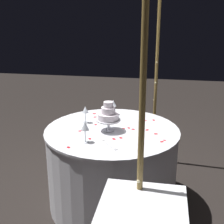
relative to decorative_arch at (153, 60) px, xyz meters
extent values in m
plane|color=black|center=(0.00, -0.35, -1.43)|extent=(12.00, 12.00, 0.00)
cylinder|color=olive|center=(-0.99, 0.00, -0.34)|extent=(0.04, 0.04, 2.18)
cylinder|color=olive|center=(0.99, 0.00, -0.34)|extent=(0.04, 0.04, 2.18)
sphere|color=#F9EAB2|center=(1.00, -0.01, -0.56)|extent=(0.02, 0.02, 0.02)
sphere|color=#F9EAB2|center=(-1.00, -0.01, -0.63)|extent=(0.02, 0.02, 0.02)
sphere|color=#F9EAB2|center=(0.99, -0.01, -0.37)|extent=(0.02, 0.02, 0.02)
sphere|color=#F9EAB2|center=(-1.00, 0.02, -0.42)|extent=(0.02, 0.02, 0.02)
sphere|color=#F9EAB2|center=(0.97, 0.00, -0.06)|extent=(0.02, 0.02, 0.02)
sphere|color=#F9EAB2|center=(-0.97, 0.00, -0.42)|extent=(0.02, 0.02, 0.02)
sphere|color=#F9EAB2|center=(0.98, -0.02, -0.72)|extent=(0.02, 0.02, 0.02)
sphere|color=#F9EAB2|center=(-0.98, 0.00, -0.17)|extent=(0.02, 0.02, 0.02)
sphere|color=#F9EAB2|center=(1.00, 0.01, -0.67)|extent=(0.02, 0.02, 0.02)
cylinder|color=white|center=(0.00, -0.35, -1.05)|extent=(1.21, 1.21, 0.76)
cylinder|color=white|center=(0.00, -0.35, -0.66)|extent=(1.24, 1.24, 0.02)
cube|color=white|center=(1.15, 0.03, -0.63)|extent=(0.48, 0.48, 0.02)
cylinder|color=silver|center=(0.04, -0.37, -0.65)|extent=(0.11, 0.11, 0.01)
cylinder|color=silver|center=(0.04, -0.37, -0.60)|extent=(0.02, 0.02, 0.09)
cylinder|color=silver|center=(0.04, -0.37, -0.55)|extent=(0.22, 0.22, 0.01)
cylinder|color=white|center=(0.04, -0.37, -0.51)|extent=(0.19, 0.19, 0.06)
cylinder|color=white|center=(0.04, -0.37, -0.46)|extent=(0.13, 0.13, 0.06)
cylinder|color=white|center=(0.04, -0.37, -0.40)|extent=(0.09, 0.09, 0.05)
cylinder|color=silver|center=(-0.13, -0.63, -0.65)|extent=(0.06, 0.06, 0.00)
cylinder|color=silver|center=(-0.13, -0.63, -0.60)|extent=(0.01, 0.01, 0.10)
cone|color=silver|center=(-0.13, -0.63, -0.51)|extent=(0.06, 0.06, 0.06)
cylinder|color=silver|center=(-0.42, -0.41, -0.65)|extent=(0.06, 0.06, 0.00)
cylinder|color=silver|center=(-0.42, -0.41, -0.60)|extent=(0.01, 0.01, 0.09)
cone|color=silver|center=(-0.42, -0.41, -0.52)|extent=(0.07, 0.07, 0.06)
cylinder|color=silver|center=(0.33, -0.51, -0.65)|extent=(0.06, 0.06, 0.00)
cylinder|color=silver|center=(0.33, -0.51, -0.59)|extent=(0.01, 0.01, 0.11)
cone|color=silver|center=(0.33, -0.51, -0.50)|extent=(0.07, 0.07, 0.07)
cube|color=silver|center=(0.35, -0.30, -0.65)|extent=(0.18, 0.16, 0.01)
cube|color=white|center=(0.24, -0.40, -0.64)|extent=(0.08, 0.07, 0.01)
ellipsoid|color=red|center=(-0.03, -0.16, -0.65)|extent=(0.03, 0.04, 0.00)
ellipsoid|color=red|center=(-0.06, -0.20, -0.65)|extent=(0.04, 0.04, 0.00)
ellipsoid|color=red|center=(0.10, -0.62, -0.65)|extent=(0.04, 0.04, 0.00)
ellipsoid|color=red|center=(0.45, -0.62, -0.65)|extent=(0.04, 0.05, 0.00)
ellipsoid|color=red|center=(-0.24, -0.47, -0.65)|extent=(0.03, 0.03, 0.00)
ellipsoid|color=red|center=(-0.04, -0.03, -0.65)|extent=(0.04, 0.04, 0.00)
ellipsoid|color=red|center=(0.19, -0.24, -0.65)|extent=(0.04, 0.04, 0.00)
ellipsoid|color=red|center=(-0.30, -0.58, -0.65)|extent=(0.04, 0.04, 0.00)
ellipsoid|color=red|center=(-0.28, -0.06, -0.65)|extent=(0.03, 0.03, 0.00)
ellipsoid|color=red|center=(0.21, 0.11, -0.65)|extent=(0.04, 0.04, 0.00)
ellipsoid|color=red|center=(0.25, -0.49, -0.65)|extent=(0.04, 0.04, 0.00)
ellipsoid|color=red|center=(-0.32, 0.02, -0.65)|extent=(0.04, 0.04, 0.00)
ellipsoid|color=red|center=(0.04, 0.06, -0.65)|extent=(0.03, 0.04, 0.00)
ellipsoid|color=red|center=(0.22, -0.29, -0.65)|extent=(0.04, 0.05, 0.00)
ellipsoid|color=red|center=(-0.21, -0.50, -0.65)|extent=(0.03, 0.03, 0.00)
ellipsoid|color=red|center=(-0.03, -0.24, -0.65)|extent=(0.02, 0.03, 0.00)
ellipsoid|color=red|center=(0.17, 0.13, -0.65)|extent=(0.03, 0.03, 0.00)
ellipsoid|color=red|center=(-0.08, -0.52, -0.65)|extent=(0.04, 0.04, 0.00)
ellipsoid|color=red|center=(-0.40, -0.61, -0.65)|extent=(0.03, 0.04, 0.00)
camera|label=1|loc=(2.55, 0.12, 0.38)|focal=48.59mm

